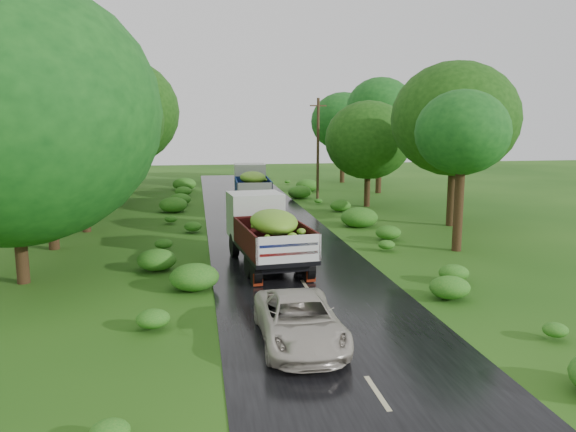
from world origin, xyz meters
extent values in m
plane|color=#18440E|center=(0.00, 0.00, 0.00)|extent=(120.00, 120.00, 0.00)
cube|color=black|center=(0.00, 5.00, 0.01)|extent=(6.50, 80.00, 0.02)
cube|color=#BFB78C|center=(0.00, -4.00, 0.02)|extent=(0.12, 1.60, 0.00)
cube|color=#BFB78C|center=(0.00, 0.00, 0.02)|extent=(0.12, 1.60, 0.00)
cube|color=#BFB78C|center=(0.00, 4.00, 0.02)|extent=(0.12, 1.60, 0.00)
cube|color=#BFB78C|center=(0.00, 8.00, 0.02)|extent=(0.12, 1.60, 0.00)
cube|color=#BFB78C|center=(0.00, 12.00, 0.02)|extent=(0.12, 1.60, 0.00)
cube|color=#BFB78C|center=(0.00, 16.00, 0.02)|extent=(0.12, 1.60, 0.00)
cube|color=#BFB78C|center=(0.00, 20.00, 0.02)|extent=(0.12, 1.60, 0.00)
cube|color=#BFB78C|center=(0.00, 24.00, 0.02)|extent=(0.12, 1.60, 0.00)
cube|color=#BFB78C|center=(0.00, 28.00, 0.02)|extent=(0.12, 1.60, 0.00)
cube|color=#BFB78C|center=(0.00, 32.00, 0.02)|extent=(0.12, 1.60, 0.00)
cube|color=#BFB78C|center=(0.00, 36.00, 0.02)|extent=(0.12, 1.60, 0.00)
cube|color=#BFB78C|center=(0.00, 40.00, 0.02)|extent=(0.12, 1.60, 0.00)
cube|color=black|center=(-1.00, 6.91, 0.66)|extent=(2.35, 5.85, 0.28)
cylinder|color=black|center=(-2.20, 8.86, 0.51)|extent=(0.39, 1.04, 1.01)
cylinder|color=black|center=(-0.25, 9.07, 0.51)|extent=(0.39, 1.04, 1.01)
cylinder|color=black|center=(-1.84, 5.52, 0.51)|extent=(0.39, 1.04, 1.01)
cylinder|color=black|center=(0.11, 5.73, 0.51)|extent=(0.39, 1.04, 1.01)
cylinder|color=black|center=(-1.73, 4.49, 0.51)|extent=(0.39, 1.04, 1.01)
cylinder|color=black|center=(0.22, 4.70, 0.51)|extent=(0.39, 1.04, 1.01)
cube|color=#691A09|center=(-1.69, 4.14, 0.28)|extent=(0.35, 0.08, 0.45)
cube|color=#691A09|center=(0.26, 4.36, 0.28)|extent=(0.35, 0.08, 0.45)
cube|color=silver|center=(-1.25, 9.17, 1.76)|extent=(2.43, 2.15, 1.92)
cube|color=black|center=(-0.89, 5.85, 0.88)|extent=(2.78, 4.57, 0.16)
cube|color=#460C0F|center=(-2.00, 5.73, 1.44)|extent=(0.55, 4.33, 0.96)
cube|color=#460C0F|center=(0.23, 5.97, 1.44)|extent=(0.55, 4.33, 0.96)
cube|color=#460C0F|center=(-1.12, 7.97, 1.44)|extent=(2.32, 0.33, 0.96)
cube|color=silver|center=(-0.66, 3.73, 1.44)|extent=(2.32, 0.33, 0.96)
ellipsoid|color=#5D9B1C|center=(-0.89, 5.85, 2.04)|extent=(2.34, 3.84, 1.01)
cube|color=black|center=(0.05, 23.63, 0.65)|extent=(1.91, 5.68, 0.28)
cylinder|color=black|center=(-0.85, 25.71, 0.50)|extent=(0.31, 1.01, 1.00)
cylinder|color=black|center=(1.08, 25.64, 0.50)|extent=(0.31, 1.01, 1.00)
cylinder|color=black|center=(-0.96, 22.38, 0.50)|extent=(0.31, 1.01, 1.00)
cylinder|color=black|center=(0.97, 22.32, 0.50)|extent=(0.31, 1.01, 1.00)
cylinder|color=black|center=(-1.00, 21.36, 0.50)|extent=(0.31, 1.01, 1.00)
cylinder|color=black|center=(0.94, 21.30, 0.50)|extent=(0.31, 1.01, 1.00)
cube|color=#691A09|center=(-1.01, 21.02, 0.28)|extent=(0.34, 0.05, 0.45)
cube|color=#691A09|center=(0.93, 20.96, 0.28)|extent=(0.34, 0.05, 0.45)
cube|color=silver|center=(0.12, 25.87, 1.74)|extent=(2.27, 1.97, 1.90)
cube|color=black|center=(0.01, 22.58, 0.87)|extent=(2.44, 4.37, 0.16)
cube|color=navy|center=(-1.10, 22.62, 1.42)|extent=(0.22, 4.29, 0.95)
cube|color=navy|center=(1.12, 22.54, 1.42)|extent=(0.22, 4.29, 0.95)
cube|color=navy|center=(0.08, 24.69, 1.42)|extent=(2.30, 0.16, 0.95)
cube|color=silver|center=(-0.06, 20.48, 1.42)|extent=(2.30, 0.16, 0.95)
ellipsoid|color=#5D9B1C|center=(0.01, 22.58, 2.02)|extent=(2.05, 3.67, 1.00)
imported|color=beige|center=(-1.16, -1.03, 0.64)|extent=(2.11, 4.50, 1.24)
cylinder|color=#382616|center=(5.12, 25.54, 3.70)|extent=(0.25, 0.25, 7.41)
cube|color=#382616|center=(5.12, 25.54, 6.85)|extent=(1.28, 0.40, 0.09)
cylinder|color=black|center=(-10.01, 6.10, 3.47)|extent=(0.45, 0.45, 6.93)
ellipsoid|color=#143E0C|center=(-10.01, 6.10, 6.10)|extent=(4.54, 4.54, 4.09)
cylinder|color=black|center=(-10.23, 11.60, 4.00)|extent=(0.47, 0.47, 8.00)
ellipsoid|color=#143E0C|center=(-10.23, 11.60, 7.04)|extent=(3.72, 3.72, 3.35)
cylinder|color=black|center=(-9.52, 15.59, 3.32)|extent=(0.44, 0.44, 6.63)
ellipsoid|color=#143E0C|center=(-9.52, 15.59, 5.83)|extent=(4.04, 4.04, 3.64)
cylinder|color=black|center=(-11.41, 20.74, 4.24)|extent=(0.48, 0.48, 8.48)
ellipsoid|color=#143E0C|center=(-11.41, 20.74, 7.46)|extent=(4.30, 4.30, 3.87)
cylinder|color=black|center=(-9.64, 24.97, 3.30)|extent=(0.44, 0.44, 6.60)
ellipsoid|color=#143E0C|center=(-9.64, 24.97, 5.81)|extent=(3.94, 3.94, 3.54)
cylinder|color=black|center=(-11.42, 31.78, 4.39)|extent=(0.49, 0.49, 8.78)
ellipsoid|color=#143E0C|center=(-11.42, 31.78, 7.73)|extent=(4.30, 4.30, 3.87)
cylinder|color=black|center=(-10.17, 35.37, 3.70)|extent=(0.46, 0.46, 7.40)
ellipsoid|color=#143E0C|center=(-10.17, 35.37, 6.52)|extent=(4.55, 4.55, 4.09)
cylinder|color=black|center=(7.80, 8.35, 3.02)|extent=(0.42, 0.42, 6.03)
ellipsoid|color=#124815|center=(7.80, 8.35, 5.31)|extent=(2.87, 2.87, 2.59)
cylinder|color=black|center=(10.21, 14.14, 3.35)|extent=(0.44, 0.44, 6.69)
ellipsoid|color=#124815|center=(10.21, 14.14, 5.89)|extent=(3.71, 3.71, 3.34)
cylinder|color=black|center=(7.73, 21.71, 2.56)|extent=(0.40, 0.40, 5.12)
ellipsoid|color=#124815|center=(7.73, 21.71, 4.51)|extent=(3.42, 3.42, 3.07)
cylinder|color=black|center=(10.78, 28.45, 3.83)|extent=(0.46, 0.46, 7.65)
ellipsoid|color=#124815|center=(10.78, 28.45, 6.73)|extent=(3.29, 3.29, 2.96)
cylinder|color=black|center=(9.87, 36.42, 3.23)|extent=(0.44, 0.44, 6.47)
ellipsoid|color=#124815|center=(9.87, 36.42, 5.69)|extent=(3.46, 3.46, 3.11)
camera|label=1|loc=(-3.74, -14.83, 5.84)|focal=35.00mm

